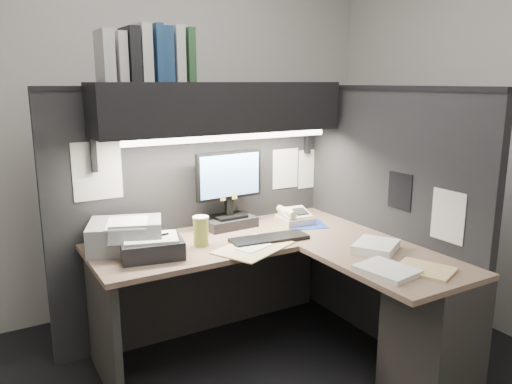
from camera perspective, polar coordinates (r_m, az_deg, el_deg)
wall_back at (r=3.73m, az=-10.93°, el=7.63°), size 3.50×0.04×2.70m
wall_right at (r=3.61m, az=25.88°, el=6.46°), size 0.04×3.00×2.70m
partition_back at (r=3.31m, az=-6.73°, el=-2.51°), size 1.90×0.06×1.60m
partition_right at (r=3.23m, az=14.57°, el=-3.22°), size 0.06×1.50×1.60m
desk at (r=2.87m, az=8.70°, el=-12.56°), size 1.70×1.53×0.73m
overhead_shelf at (r=3.08m, az=-4.06°, el=9.63°), size 1.55×0.34×0.30m
task_light_tube at (r=2.97m, az=-2.80°, el=6.25°), size 1.32×0.04×0.04m
monitor at (r=3.19m, az=-3.08°, el=-0.63°), size 0.46×0.22×0.50m
keyboard at (r=2.97m, az=1.53°, el=-5.36°), size 0.48×0.20×0.02m
mousepad at (r=3.31m, az=5.77°, el=-3.72°), size 0.30×0.28×0.00m
mouse at (r=3.31m, az=5.43°, el=-3.33°), size 0.07×0.10×0.04m
telephone at (r=3.33m, az=4.40°, el=-2.91°), size 0.22×0.22×0.08m
coffee_cup at (r=2.88m, az=-6.32°, el=-4.55°), size 0.10×0.10×0.16m
printer at (r=2.90m, az=-14.68°, el=-4.82°), size 0.48×0.45×0.16m
notebook_stack at (r=2.76m, az=-11.87°, el=-6.23°), size 0.37×0.32×0.10m
open_folder at (r=2.84m, az=-0.28°, el=-6.37°), size 0.52×0.44×0.01m
paper_stack_a at (r=2.87m, az=13.54°, el=-6.09°), size 0.33×0.31×0.05m
paper_stack_b at (r=2.57m, az=14.74°, el=-8.65°), size 0.26×0.31×0.03m
manila_stack at (r=2.65m, az=18.72°, el=-8.39°), size 0.30×0.33×0.02m
binder_row at (r=2.91m, az=-12.43°, el=15.05°), size 0.50×0.25×0.31m
pinned_papers at (r=3.11m, az=2.52°, el=1.42°), size 1.76×1.31×0.51m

